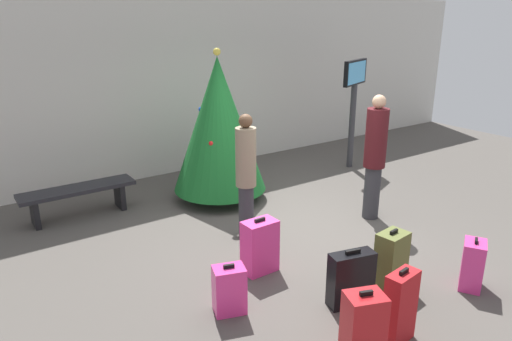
{
  "coord_description": "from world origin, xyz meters",
  "views": [
    {
      "loc": [
        -4.05,
        -4.75,
        2.97
      ],
      "look_at": [
        -0.47,
        0.42,
        0.9
      ],
      "focal_mm": 33.03,
      "sensor_mm": 36.0,
      "label": 1
    }
  ],
  "objects_px": {
    "suitcase_2": "(391,260)",
    "suitcase_4": "(472,265)",
    "traveller_0": "(375,154)",
    "traveller_1": "(246,173)",
    "suitcase_3": "(400,307)",
    "flight_info_kiosk": "(354,93)",
    "waiting_bench": "(78,194)",
    "suitcase_5": "(260,246)",
    "suitcase_1": "(229,290)",
    "holiday_tree": "(219,125)",
    "suitcase_0": "(363,334)",
    "suitcase_6": "(351,279)"
  },
  "relations": [
    {
      "from": "suitcase_2",
      "to": "suitcase_4",
      "type": "bearing_deg",
      "value": -36.7
    },
    {
      "from": "traveller_0",
      "to": "suitcase_4",
      "type": "bearing_deg",
      "value": -105.57
    },
    {
      "from": "traveller_1",
      "to": "suitcase_3",
      "type": "height_order",
      "value": "traveller_1"
    },
    {
      "from": "traveller_0",
      "to": "suitcase_2",
      "type": "xyz_separation_m",
      "value": [
        -1.3,
        -1.47,
        -0.68
      ]
    },
    {
      "from": "traveller_0",
      "to": "suitcase_3",
      "type": "bearing_deg",
      "value": -132.8
    },
    {
      "from": "traveller_0",
      "to": "flight_info_kiosk",
      "type": "bearing_deg",
      "value": 51.56
    },
    {
      "from": "waiting_bench",
      "to": "suitcase_4",
      "type": "bearing_deg",
      "value": -55.89
    },
    {
      "from": "waiting_bench",
      "to": "suitcase_4",
      "type": "relative_size",
      "value": 2.8
    },
    {
      "from": "flight_info_kiosk",
      "to": "traveller_0",
      "type": "relative_size",
      "value": 1.14
    },
    {
      "from": "suitcase_3",
      "to": "suitcase_5",
      "type": "bearing_deg",
      "value": 100.5
    },
    {
      "from": "traveller_0",
      "to": "suitcase_1",
      "type": "relative_size",
      "value": 3.42
    },
    {
      "from": "holiday_tree",
      "to": "flight_info_kiosk",
      "type": "relative_size",
      "value": 1.15
    },
    {
      "from": "waiting_bench",
      "to": "suitcase_5",
      "type": "relative_size",
      "value": 2.44
    },
    {
      "from": "suitcase_5",
      "to": "suitcase_3",
      "type": "bearing_deg",
      "value": -79.5
    },
    {
      "from": "flight_info_kiosk",
      "to": "suitcase_4",
      "type": "bearing_deg",
      "value": -118.2
    },
    {
      "from": "suitcase_0",
      "to": "traveller_0",
      "type": "bearing_deg",
      "value": 40.89
    },
    {
      "from": "suitcase_5",
      "to": "suitcase_6",
      "type": "distance_m",
      "value": 1.19
    },
    {
      "from": "holiday_tree",
      "to": "suitcase_2",
      "type": "xyz_separation_m",
      "value": [
        0.2,
        -3.48,
        -0.95
      ]
    },
    {
      "from": "holiday_tree",
      "to": "suitcase_3",
      "type": "distance_m",
      "value": 4.3
    },
    {
      "from": "waiting_bench",
      "to": "suitcase_1",
      "type": "xyz_separation_m",
      "value": [
        0.61,
        -3.44,
        -0.11
      ]
    },
    {
      "from": "traveller_1",
      "to": "suitcase_2",
      "type": "bearing_deg",
      "value": -72.48
    },
    {
      "from": "holiday_tree",
      "to": "traveller_1",
      "type": "bearing_deg",
      "value": -106.73
    },
    {
      "from": "flight_info_kiosk",
      "to": "suitcase_5",
      "type": "xyz_separation_m",
      "value": [
        -3.94,
        -2.37,
        -1.19
      ]
    },
    {
      "from": "waiting_bench",
      "to": "suitcase_1",
      "type": "height_order",
      "value": "suitcase_1"
    },
    {
      "from": "traveller_1",
      "to": "suitcase_5",
      "type": "bearing_deg",
      "value": -114.02
    },
    {
      "from": "holiday_tree",
      "to": "suitcase_4",
      "type": "xyz_separation_m",
      "value": [
        0.94,
        -4.03,
        -1.0
      ]
    },
    {
      "from": "traveller_0",
      "to": "suitcase_2",
      "type": "height_order",
      "value": "traveller_0"
    },
    {
      "from": "suitcase_3",
      "to": "suitcase_0",
      "type": "bearing_deg",
      "value": -171.17
    },
    {
      "from": "suitcase_0",
      "to": "suitcase_6",
      "type": "relative_size",
      "value": 1.25
    },
    {
      "from": "waiting_bench",
      "to": "traveller_1",
      "type": "distance_m",
      "value": 2.75
    },
    {
      "from": "waiting_bench",
      "to": "suitcase_1",
      "type": "distance_m",
      "value": 3.49
    },
    {
      "from": "suitcase_0",
      "to": "suitcase_1",
      "type": "relative_size",
      "value": 1.46
    },
    {
      "from": "suitcase_4",
      "to": "suitcase_0",
      "type": "bearing_deg",
      "value": -173.45
    },
    {
      "from": "suitcase_5",
      "to": "flight_info_kiosk",
      "type": "bearing_deg",
      "value": 31.02
    },
    {
      "from": "traveller_1",
      "to": "suitcase_1",
      "type": "height_order",
      "value": "traveller_1"
    },
    {
      "from": "flight_info_kiosk",
      "to": "waiting_bench",
      "type": "xyz_separation_m",
      "value": [
        -5.29,
        0.57,
        -1.16
      ]
    },
    {
      "from": "holiday_tree",
      "to": "suitcase_5",
      "type": "relative_size",
      "value": 3.58
    },
    {
      "from": "traveller_0",
      "to": "suitcase_4",
      "type": "relative_size",
      "value": 3.13
    },
    {
      "from": "holiday_tree",
      "to": "traveller_1",
      "type": "height_order",
      "value": "holiday_tree"
    },
    {
      "from": "suitcase_1",
      "to": "traveller_0",
      "type": "bearing_deg",
      "value": 15.41
    },
    {
      "from": "suitcase_4",
      "to": "suitcase_5",
      "type": "bearing_deg",
      "value": 136.73
    },
    {
      "from": "traveller_0",
      "to": "suitcase_1",
      "type": "height_order",
      "value": "traveller_0"
    },
    {
      "from": "flight_info_kiosk",
      "to": "waiting_bench",
      "type": "relative_size",
      "value": 1.27
    },
    {
      "from": "waiting_bench",
      "to": "suitcase_3",
      "type": "xyz_separation_m",
      "value": [
        1.68,
        -4.75,
        -0.0
      ]
    },
    {
      "from": "suitcase_6",
      "to": "suitcase_3",
      "type": "bearing_deg",
      "value": -95.29
    },
    {
      "from": "suitcase_2",
      "to": "suitcase_3",
      "type": "distance_m",
      "value": 0.99
    },
    {
      "from": "suitcase_2",
      "to": "waiting_bench",
      "type": "bearing_deg",
      "value": 120.43
    },
    {
      "from": "suitcase_2",
      "to": "suitcase_4",
      "type": "height_order",
      "value": "suitcase_2"
    },
    {
      "from": "flight_info_kiosk",
      "to": "suitcase_6",
      "type": "height_order",
      "value": "flight_info_kiosk"
    },
    {
      "from": "holiday_tree",
      "to": "flight_info_kiosk",
      "type": "bearing_deg",
      "value": 0.2
    }
  ]
}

